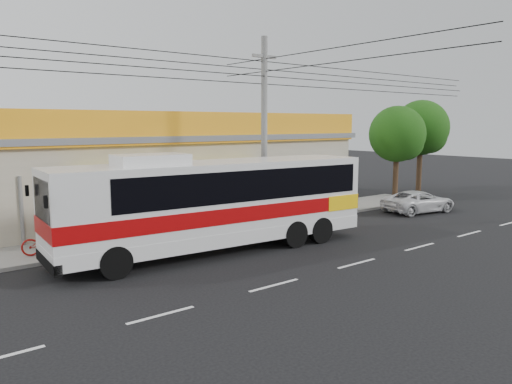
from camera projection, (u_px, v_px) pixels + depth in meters
ground at (309, 250)px, 20.28m from camera, size 120.00×120.00×0.00m
sidewalk at (224, 225)px, 24.92m from camera, size 30.00×3.20×0.15m
lane_markings at (357, 264)px, 18.34m from camera, size 50.00×0.12×0.01m
storefront_building at (169, 172)px, 28.91m from camera, size 22.60×9.20×5.70m
coach_bus at (221, 198)px, 19.89m from camera, size 13.18×3.73×4.01m
motorbike_red at (49, 241)px, 18.96m from camera, size 2.07×1.31×1.03m
white_car at (419, 201)px, 28.89m from camera, size 4.78×2.81×1.25m
utility_pole at (264, 72)px, 23.18m from camera, size 34.00×14.00×9.10m
tree_near at (399, 136)px, 33.86m from camera, size 3.80×3.80×6.30m
tree_far at (423, 130)px, 37.62m from camera, size 4.14×4.14×6.87m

